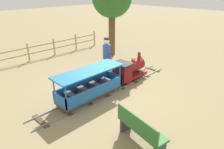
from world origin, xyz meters
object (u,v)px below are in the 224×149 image
(passenger_car, at_px, (90,87))
(conductor_person, at_px, (107,54))
(park_bench, at_px, (140,129))
(locomotive, at_px, (129,69))

(passenger_car, relative_size, conductor_person, 1.45)
(passenger_car, height_order, park_bench, passenger_car)
(locomotive, distance_m, passenger_car, 1.93)
(conductor_person, bearing_deg, locomotive, 21.06)
(locomotive, height_order, passenger_car, locomotive)
(passenger_car, distance_m, park_bench, 2.47)
(park_bench, bearing_deg, conductor_person, 147.52)
(locomotive, distance_m, park_bench, 3.43)
(locomotive, relative_size, park_bench, 1.07)
(passenger_car, xyz_separation_m, park_bench, (2.42, -0.50, -0.01))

